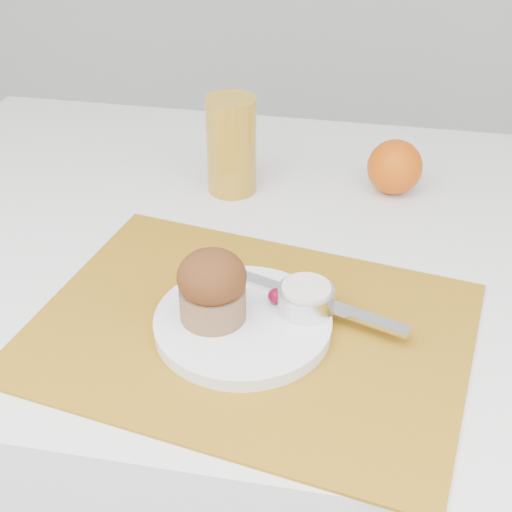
% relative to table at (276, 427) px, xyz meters
% --- Properties ---
extents(table, '(1.20, 0.80, 0.75)m').
position_rel_table_xyz_m(table, '(0.00, 0.00, 0.00)').
color(table, white).
rests_on(table, ground).
extents(placemat, '(0.54, 0.43, 0.00)m').
position_rel_table_xyz_m(placemat, '(-0.00, -0.20, 0.38)').
color(placemat, '#A46F16').
rests_on(placemat, table).
extents(plate, '(0.23, 0.23, 0.02)m').
position_rel_table_xyz_m(plate, '(-0.01, -0.20, 0.39)').
color(plate, white).
rests_on(plate, placemat).
extents(ramekin, '(0.08, 0.08, 0.03)m').
position_rel_table_xyz_m(ramekin, '(0.06, -0.17, 0.41)').
color(ramekin, silver).
rests_on(ramekin, plate).
extents(cream, '(0.07, 0.07, 0.01)m').
position_rel_table_xyz_m(cream, '(0.06, -0.17, 0.42)').
color(cream, white).
rests_on(cream, ramekin).
extents(raspberry_near, '(0.02, 0.02, 0.02)m').
position_rel_table_xyz_m(raspberry_near, '(0.02, -0.16, 0.40)').
color(raspberry_near, '#580217').
rests_on(raspberry_near, plate).
extents(raspberry_far, '(0.02, 0.02, 0.02)m').
position_rel_table_xyz_m(raspberry_far, '(0.04, -0.15, 0.41)').
color(raspberry_far, '#600215').
rests_on(raspberry_far, plate).
extents(butter_knife, '(0.21, 0.09, 0.01)m').
position_rel_table_xyz_m(butter_knife, '(0.07, -0.16, 0.40)').
color(butter_knife, silver).
rests_on(butter_knife, plate).
extents(orange, '(0.08, 0.08, 0.08)m').
position_rel_table_xyz_m(orange, '(0.14, 0.16, 0.42)').
color(orange, '#DB5507').
rests_on(orange, table).
extents(juice_glass, '(0.08, 0.08, 0.15)m').
position_rel_table_xyz_m(juice_glass, '(-0.09, 0.12, 0.45)').
color(juice_glass, '#BD8E23').
rests_on(juice_glass, table).
extents(muffin, '(0.09, 0.09, 0.08)m').
position_rel_table_xyz_m(muffin, '(-0.04, -0.20, 0.44)').
color(muffin, '#936A47').
rests_on(muffin, plate).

